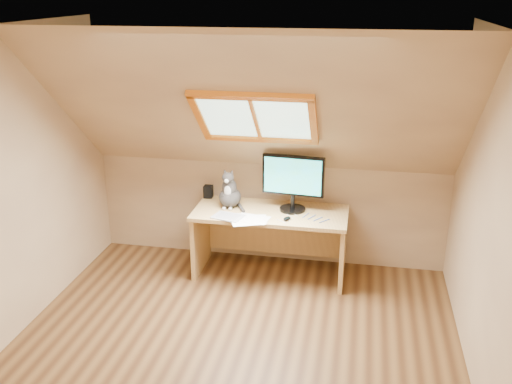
# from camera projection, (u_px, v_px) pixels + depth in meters

# --- Properties ---
(ground) EXTENTS (3.50, 3.50, 0.00)m
(ground) POSITION_uv_depth(u_px,v_px,m) (230.00, 357.00, 4.32)
(ground) COLOR brown
(ground) RESTS_ON ground
(room_shell) EXTENTS (3.52, 3.52, 2.41)m
(room_shell) POSITION_uv_depth(u_px,v_px,m) (223.00, 183.00, 3.75)
(room_shell) COLOR tan
(room_shell) RESTS_ON ground
(desk) EXTENTS (1.44, 0.63, 0.66)m
(desk) POSITION_uv_depth(u_px,v_px,m) (271.00, 229.00, 5.49)
(desk) COLOR #E0B76A
(desk) RESTS_ON ground
(monitor) EXTENTS (0.58, 0.25, 0.54)m
(monitor) POSITION_uv_depth(u_px,v_px,m) (293.00, 179.00, 5.27)
(monitor) COLOR black
(monitor) RESTS_ON desk
(cat) EXTENTS (0.22, 0.26, 0.39)m
(cat) POSITION_uv_depth(u_px,v_px,m) (230.00, 193.00, 5.42)
(cat) COLOR #3F3A38
(cat) RESTS_ON desk
(desk_speaker) EXTENTS (0.09, 0.09, 0.12)m
(desk_speaker) POSITION_uv_depth(u_px,v_px,m) (208.00, 192.00, 5.69)
(desk_speaker) COLOR black
(desk_speaker) RESTS_ON desk
(graphics_tablet) EXTENTS (0.31, 0.26, 0.01)m
(graphics_tablet) POSITION_uv_depth(u_px,v_px,m) (228.00, 217.00, 5.21)
(graphics_tablet) COLOR #B2B2B7
(graphics_tablet) RESTS_ON desk
(mouse) EXTENTS (0.09, 0.11, 0.03)m
(mouse) POSITION_uv_depth(u_px,v_px,m) (287.00, 219.00, 5.15)
(mouse) COLOR black
(mouse) RESTS_ON desk
(papers) EXTENTS (0.35, 0.30, 0.01)m
(papers) POSITION_uv_depth(u_px,v_px,m) (244.00, 220.00, 5.15)
(papers) COLOR white
(papers) RESTS_ON desk
(cables) EXTENTS (0.51, 0.26, 0.01)m
(cables) POSITION_uv_depth(u_px,v_px,m) (304.00, 218.00, 5.19)
(cables) COLOR silver
(cables) RESTS_ON desk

